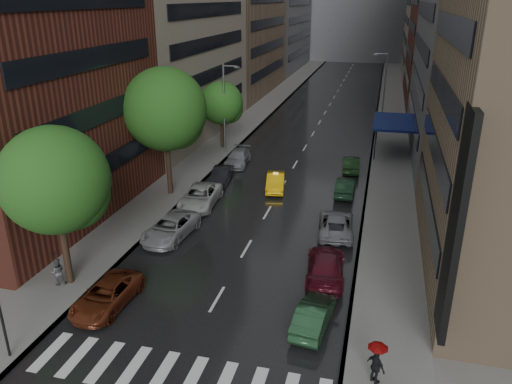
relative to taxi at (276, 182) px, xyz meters
The scene contains 17 objects.
ground 20.94m from the taxi, 88.81° to the right, with size 220.00×220.00×0.00m, color gray.
road 29.08m from the taxi, 89.14° to the left, with size 14.00×140.00×0.01m, color black.
sidewalk_left 30.32m from the taxi, 106.42° to the left, with size 4.00×140.00×0.15m, color gray.
sidewalk_right 30.57m from the taxi, 72.02° to the left, with size 4.00×140.00×0.15m, color gray.
crosswalk 22.95m from the taxi, 88.41° to the right, with size 13.15×2.80×0.01m.
tree_near 20.13m from the taxi, 114.99° to the right, with size 5.79×5.79×9.22m.
tree_mid 10.92m from the taxi, 157.92° to the right, with size 6.54×6.54×10.42m.
tree_far 14.08m from the taxi, 127.42° to the left, with size 4.50×4.50×7.18m.
taxi is the anchor object (origin of this frame).
parked_cars_left 8.16m from the taxi, 127.46° to the right, with size 2.88×29.60×1.52m.
parked_cars_right 9.42m from the taxi, 51.73° to the right, with size 2.81×28.82×1.55m.
ped_black_umbrella 19.89m from the taxi, 115.65° to the right, with size 0.99×0.98×2.09m.
ped_red_umbrella 23.17m from the taxi, 67.35° to the right, with size 0.96×0.93×2.01m.
traffic_light 24.86m from the taxi, 106.79° to the right, with size 0.18×0.15×3.45m.
street_lamp_left 12.37m from the taxi, 128.76° to the left, with size 1.74×0.22×9.00m.
street_lamp_right 25.76m from the taxi, 71.29° to the left, with size 1.74×0.22×9.00m.
awning 17.11m from the taxi, 56.21° to the left, with size 4.00×8.00×3.12m.
Camera 1 is at (7.76, -17.80, 15.33)m, focal length 35.00 mm.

